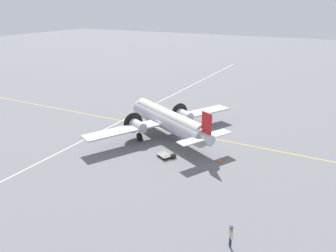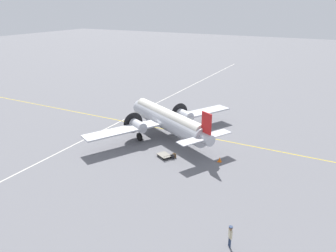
% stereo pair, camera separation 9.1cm
% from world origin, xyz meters
% --- Properties ---
extents(ground_plane, '(300.00, 300.00, 0.00)m').
position_xyz_m(ground_plane, '(0.00, 0.00, 0.00)').
color(ground_plane, slate).
extents(apron_line_eastwest, '(120.00, 0.16, 0.01)m').
position_xyz_m(apron_line_eastwest, '(0.00, 2.38, 0.00)').
color(apron_line_eastwest, gold).
rests_on(apron_line_eastwest, ground_plane).
extents(apron_line_northsouth, '(0.16, 120.00, 0.01)m').
position_xyz_m(apron_line_northsouth, '(-9.48, 0.00, 0.00)').
color(apron_line_northsouth, silver).
rests_on(apron_line_northsouth, ground_plane).
extents(airliner_main, '(16.65, 21.18, 5.62)m').
position_xyz_m(airliner_main, '(-0.36, 0.19, 2.47)').
color(airliner_main, silver).
rests_on(airliner_main, ground_plane).
extents(crew_foreground, '(0.42, 0.53, 1.82)m').
position_xyz_m(crew_foreground, '(14.21, -16.74, 1.14)').
color(crew_foreground, navy).
rests_on(crew_foreground, ground_plane).
extents(suitcase_near_door, '(0.43, 0.14, 0.55)m').
position_xyz_m(suitcase_near_door, '(3.63, -5.18, 0.26)').
color(suitcase_near_door, brown).
rests_on(suitcase_near_door, ground_plane).
extents(suitcase_upright_spare, '(0.50, 0.12, 0.53)m').
position_xyz_m(suitcase_upright_spare, '(3.55, -5.54, 0.25)').
color(suitcase_upright_spare, '#232328').
rests_on(suitcase_upright_spare, ground_plane).
extents(baggage_cart, '(2.05, 1.84, 0.56)m').
position_xyz_m(baggage_cart, '(2.57, -5.71, 0.28)').
color(baggage_cart, '#6B665B').
rests_on(baggage_cart, ground_plane).
extents(traffic_cone, '(0.46, 0.46, 0.61)m').
position_xyz_m(traffic_cone, '(8.75, -3.71, 0.29)').
color(traffic_cone, orange).
rests_on(traffic_cone, ground_plane).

